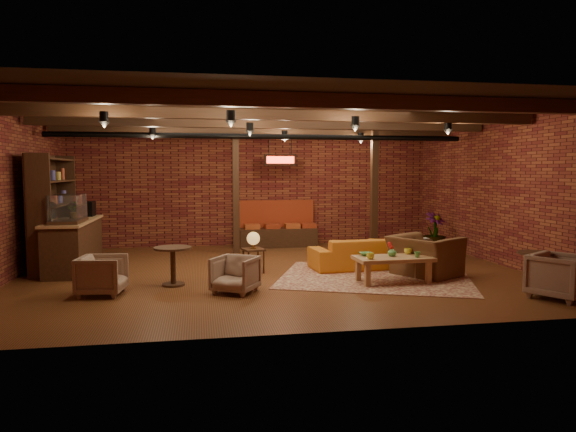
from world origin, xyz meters
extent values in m
plane|color=#3E280F|center=(0.00, 0.00, 0.00)|extent=(10.00, 10.00, 0.00)
cube|color=black|center=(0.00, 0.00, 3.20)|extent=(10.00, 8.00, 0.02)
cube|color=maroon|center=(0.00, 4.00, 1.60)|extent=(10.00, 0.02, 3.20)
cube|color=maroon|center=(0.00, -4.00, 1.60)|extent=(10.00, 0.02, 3.20)
cube|color=maroon|center=(-5.00, 0.00, 1.60)|extent=(0.02, 8.00, 3.20)
cube|color=maroon|center=(5.00, 0.00, 1.60)|extent=(0.02, 8.00, 3.20)
cylinder|color=black|center=(0.00, 1.60, 2.85)|extent=(9.60, 0.12, 0.12)
cube|color=black|center=(-0.60, 2.60, 1.60)|extent=(0.16, 0.16, 3.20)
cube|color=black|center=(2.80, 2.00, 1.60)|extent=(0.16, 0.16, 3.20)
imported|color=#337F33|center=(-4.00, 1.20, 1.22)|extent=(0.35, 0.39, 0.30)
cube|color=#FF3219|center=(0.60, 3.10, 2.35)|extent=(0.86, 0.06, 0.30)
cube|color=maroon|center=(1.81, -0.89, 0.01)|extent=(4.31, 3.82, 0.01)
imported|color=#C76C1B|center=(1.91, 0.08, 0.33)|extent=(2.31, 1.05, 0.66)
cube|color=#A8824E|center=(2.00, -1.36, 0.45)|extent=(1.43, 0.74, 0.07)
cube|color=#A8824E|center=(1.42, -1.63, 0.21)|extent=(0.09, 0.09, 0.42)
cube|color=#A8824E|center=(2.59, -1.59, 0.21)|extent=(0.09, 0.09, 0.42)
cube|color=#A8824E|center=(1.41, -1.13, 0.21)|extent=(0.09, 0.09, 0.42)
cube|color=#A8824E|center=(2.58, -1.10, 0.21)|extent=(0.09, 0.09, 0.42)
imported|color=yellow|center=(1.50, -1.54, 0.54)|extent=(0.14, 0.14, 0.11)
imported|color=#479242|center=(2.40, -1.52, 0.54)|extent=(0.12, 0.12, 0.11)
imported|color=yellow|center=(2.39, -1.12, 0.54)|extent=(0.14, 0.14, 0.11)
imported|color=#479242|center=(1.54, -1.15, 0.51)|extent=(0.25, 0.25, 0.06)
imported|color=#479242|center=(2.00, -1.30, 0.55)|extent=(0.14, 0.14, 0.14)
sphere|color=red|center=(2.00, -1.30, 0.68)|extent=(0.10, 0.10, 0.10)
cube|color=black|center=(-0.44, 0.03, 0.47)|extent=(0.48, 0.48, 0.04)
cylinder|color=black|center=(-0.44, 0.03, 0.23)|extent=(0.03, 0.03, 0.45)
cylinder|color=olive|center=(-0.44, 0.03, 0.50)|extent=(0.13, 0.13, 0.02)
cylinder|color=olive|center=(-0.44, 0.03, 0.57)|extent=(0.04, 0.04, 0.19)
sphere|color=gold|center=(-0.44, 0.03, 0.70)|extent=(0.26, 0.26, 0.26)
cylinder|color=black|center=(-1.99, -0.91, 0.68)|extent=(0.67, 0.67, 0.04)
cylinder|color=black|center=(-1.99, -0.91, 0.35)|extent=(0.09, 0.09, 0.65)
cylinder|color=black|center=(-1.99, -0.91, 0.02)|extent=(0.40, 0.40, 0.04)
imported|color=#B5A28C|center=(-3.12, -1.42, 0.37)|extent=(0.74, 0.78, 0.73)
imported|color=#B5A28C|center=(-0.93, -1.65, 0.34)|extent=(0.90, 0.88, 0.69)
imported|color=brown|center=(2.85, -0.88, 0.53)|extent=(1.28, 1.44, 1.06)
cube|color=black|center=(3.56, 0.87, 0.47)|extent=(0.52, 0.52, 0.04)
cylinder|color=black|center=(3.56, 0.87, 0.22)|extent=(0.04, 0.04, 0.45)
imported|color=black|center=(3.56, 0.87, 0.50)|extent=(0.20, 0.25, 0.02)
cylinder|color=black|center=(4.15, -2.40, 0.66)|extent=(0.58, 0.58, 0.04)
cylinder|color=black|center=(4.15, -2.40, 0.33)|extent=(0.09, 0.09, 0.63)
cylinder|color=black|center=(4.15, -2.40, 0.02)|extent=(0.35, 0.35, 0.04)
imported|color=#B5A28C|center=(4.19, -2.95, 0.40)|extent=(1.05, 1.03, 0.80)
imported|color=#4C7F4C|center=(4.40, 1.92, 1.51)|extent=(2.22, 2.22, 3.02)
camera|label=1|loc=(-1.52, -10.23, 2.05)|focal=32.00mm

